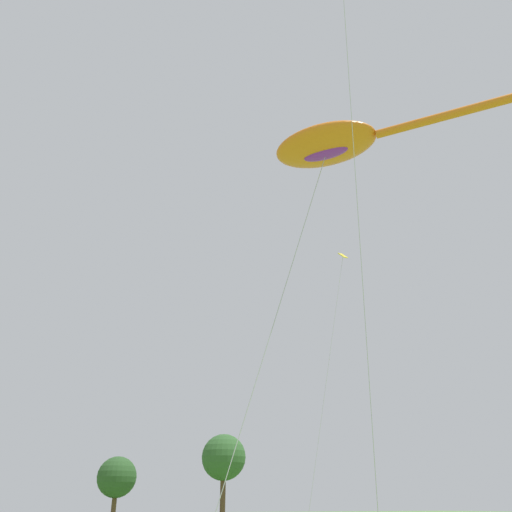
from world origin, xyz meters
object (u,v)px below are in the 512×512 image
object	(u,v)px
tree_broad_distant	(224,458)
big_show_kite	(333,144)
tree_pine_center	(117,477)
small_kite_box_yellow	(338,292)

from	to	relation	value
tree_broad_distant	big_show_kite	bearing A→B (deg)	-110.53
tree_pine_center	big_show_kite	bearing A→B (deg)	-97.59
tree_pine_center	tree_broad_distant	size ratio (longest dim) A/B	0.76
big_show_kite	tree_pine_center	bearing A→B (deg)	-44.36
big_show_kite	tree_pine_center	size ratio (longest dim) A/B	2.06
big_show_kite	tree_broad_distant	world-z (taller)	big_show_kite
small_kite_box_yellow	tree_broad_distant	world-z (taller)	small_kite_box_yellow
big_show_kite	tree_broad_distant	bearing A→B (deg)	-57.31
small_kite_box_yellow	tree_broad_distant	bearing A→B (deg)	128.63
small_kite_box_yellow	tree_broad_distant	size ratio (longest dim) A/B	1.52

